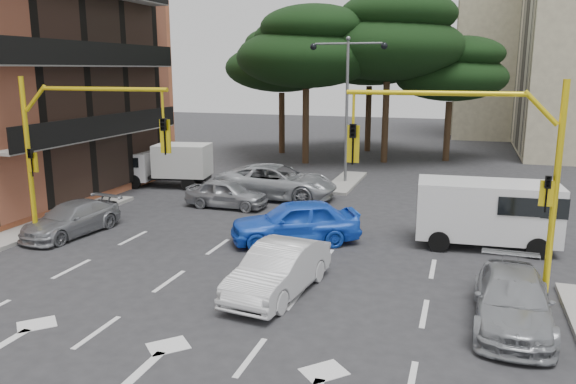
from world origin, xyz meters
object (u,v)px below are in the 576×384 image
object	(u,v)px
car_blue_compact	(295,222)
van_white	(486,214)
street_lamp_center	(347,84)
car_white_hatch	(279,270)
box_truck_a	(168,165)
car_silver_cross_a	(276,182)
signal_mast_right	(486,158)
car_silver_parked	(513,300)
signal_mast_left	(69,139)
car_silver_wagon	(71,219)
car_silver_cross_b	(227,194)

from	to	relation	value
car_blue_compact	van_white	xyz separation A→B (m)	(6.61, 1.67, 0.40)
street_lamp_center	car_white_hatch	distance (m)	16.62
box_truck_a	car_silver_cross_a	bearing A→B (deg)	-107.59
street_lamp_center	car_blue_compact	distance (m)	12.12
street_lamp_center	car_blue_compact	size ratio (longest dim) A/B	1.65
car_blue_compact	van_white	distance (m)	6.83
signal_mast_right	car_white_hatch	bearing A→B (deg)	-160.82
signal_mast_right	box_truck_a	distance (m)	19.12
car_silver_parked	street_lamp_center	bearing A→B (deg)	116.45
signal_mast_left	car_silver_parked	xyz separation A→B (m)	(14.40, -2.00, -3.23)
street_lamp_center	car_silver_wagon	distance (m)	15.82
car_silver_cross_a	box_truck_a	bearing A→B (deg)	81.96
street_lamp_center	car_white_hatch	bearing A→B (deg)	-84.82
car_silver_parked	box_truck_a	size ratio (longest dim) A/B	0.95
signal_mast_left	car_silver_parked	world-z (taller)	signal_mast_left
car_blue_compact	car_silver_cross_a	xyz separation A→B (m)	(-3.00, 6.69, 0.02)
car_blue_compact	car_silver_cross_a	distance (m)	7.33
car_silver_cross_a	car_silver_cross_b	xyz separation A→B (m)	(-1.55, -2.50, -0.18)
car_silver_parked	box_truck_a	xyz separation A→B (m)	(-16.60, 12.41, 0.51)
car_silver_wagon	car_silver_parked	world-z (taller)	car_silver_parked
signal_mast_left	box_truck_a	distance (m)	10.98
car_white_hatch	car_blue_compact	distance (m)	4.78
car_silver_cross_a	box_truck_a	size ratio (longest dim) A/B	1.26
car_silver_wagon	car_silver_parked	distance (m)	15.93
car_silver_wagon	car_silver_cross_a	xyz separation A→B (m)	(5.50, 8.28, 0.21)
signal_mast_right	street_lamp_center	size ratio (longest dim) A/B	0.77
car_silver_wagon	car_silver_cross_b	xyz separation A→B (m)	(3.95, 5.78, 0.04)
car_silver_cross_b	van_white	world-z (taller)	van_white
car_silver_cross_a	car_silver_parked	world-z (taller)	car_silver_cross_a
signal_mast_right	car_silver_cross_a	distance (m)	13.65
signal_mast_right	street_lamp_center	bearing A→B (deg)	115.91
car_silver_wagon	car_white_hatch	bearing A→B (deg)	-10.97
car_blue_compact	car_silver_wagon	world-z (taller)	car_blue_compact
signal_mast_right	car_white_hatch	xyz separation A→B (m)	(-5.37, -1.87, -3.17)
signal_mast_left	car_blue_compact	size ratio (longest dim) A/B	1.28
signal_mast_left	box_truck_a	size ratio (longest dim) A/B	1.28
signal_mast_left	car_silver_cross_a	size ratio (longest dim) A/B	1.01
signal_mast_right	street_lamp_center	xyz separation A→B (m)	(-6.80, 14.01, 1.54)
signal_mast_left	car_white_hatch	distance (m)	9.03
signal_mast_left	car_blue_compact	bearing A→B (deg)	21.11
car_silver_wagon	car_blue_compact	bearing A→B (deg)	17.78
van_white	car_silver_cross_a	bearing A→B (deg)	-121.17
car_silver_cross_b	car_silver_parked	xyz separation A→B (m)	(11.65, -9.01, 0.00)
car_silver_cross_b	box_truck_a	size ratio (longest dim) A/B	0.81
street_lamp_center	signal_mast_left	bearing A→B (deg)	-115.91
car_white_hatch	car_silver_wagon	xyz separation A→B (m)	(-9.44, 3.10, -0.10)
car_silver_wagon	street_lamp_center	bearing A→B (deg)	65.15
signal_mast_left	car_silver_wagon	world-z (taller)	signal_mast_left
signal_mast_left	car_silver_wagon	xyz separation A→B (m)	(-1.20, 1.23, -3.27)
car_silver_parked	signal_mast_left	bearing A→B (deg)	173.14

